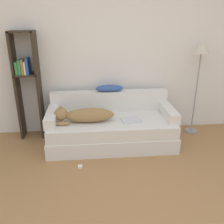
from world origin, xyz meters
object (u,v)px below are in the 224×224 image
object	(u,v)px
couch	(111,132)
dog	(84,115)
throw_pillow	(109,88)
floor_lamp	(201,54)
power_adapter	(80,167)
bookshelf	(27,81)
laptop	(131,120)

from	to	relation	value
couch	dog	size ratio (longest dim) A/B	2.21
throw_pillow	floor_lamp	world-z (taller)	floor_lamp
dog	power_adapter	distance (m)	0.75
dog	throw_pillow	size ratio (longest dim) A/B	1.96
couch	bookshelf	world-z (taller)	bookshelf
dog	laptop	bearing A→B (deg)	-1.84
couch	dog	world-z (taller)	dog
bookshelf	power_adapter	xyz separation A→B (m)	(0.79, -1.01, -0.92)
dog	throw_pillow	distance (m)	0.64
laptop	bookshelf	size ratio (longest dim) A/B	0.19
laptop	floor_lamp	size ratio (longest dim) A/B	0.21
power_adapter	dog	bearing A→B (deg)	83.17
throw_pillow	bookshelf	size ratio (longest dim) A/B	0.26
laptop	bookshelf	bearing A→B (deg)	150.78
dog	throw_pillow	xyz separation A→B (m)	(0.40, 0.41, 0.27)
power_adapter	bookshelf	bearing A→B (deg)	128.15
bookshelf	dog	bearing A→B (deg)	-28.48
power_adapter	floor_lamp	bearing A→B (deg)	25.86
power_adapter	couch	bearing A→B (deg)	52.49
laptop	throw_pillow	distance (m)	0.63
throw_pillow	floor_lamp	size ratio (longest dim) A/B	0.29
floor_lamp	power_adapter	bearing A→B (deg)	-154.14
laptop	power_adapter	bearing A→B (deg)	-157.10
laptop	power_adapter	distance (m)	1.00
dog	floor_lamp	world-z (taller)	floor_lamp
couch	bookshelf	bearing A→B (deg)	162.62
couch	floor_lamp	distance (m)	1.81
power_adapter	throw_pillow	bearing A→B (deg)	63.73
floor_lamp	power_adapter	distance (m)	2.45
bookshelf	couch	bearing A→B (deg)	-17.38
dog	power_adapter	xyz separation A→B (m)	(-0.06, -0.54, -0.51)
dog	couch	bearing A→B (deg)	9.75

